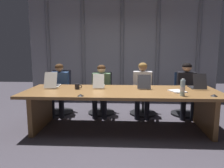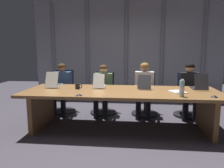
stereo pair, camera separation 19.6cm
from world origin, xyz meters
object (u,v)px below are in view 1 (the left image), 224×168
Objects in this scene: laptop_right_mid at (197,86)px; spiral_notepad at (177,91)px; office_chair_center at (143,99)px; laptop_left_mid at (99,84)px; office_chair_left_mid at (102,98)px; person_left_end at (59,86)px; coffee_mug_near at (77,86)px; water_bottle_primary at (183,88)px; office_chair_left_end at (60,97)px; person_center at (142,86)px; conference_mic_left_side at (81,95)px; office_chair_right_mid at (185,99)px; laptop_center at (144,85)px; laptop_left_end at (53,84)px; person_right_mid at (187,86)px; conference_mic_middle at (214,95)px; person_left_mid at (101,87)px.

spiral_notepad is at bearing 126.38° from laptop_right_mid.
laptop_right_mid reaches higher than office_chair_center.
laptop_left_mid is 0.50× the size of office_chair_left_mid.
person_left_end is 0.96m from coffee_mug_near.
water_bottle_primary reaches higher than office_chair_left_mid.
person_center is (1.89, -0.16, 0.31)m from office_chair_left_end.
office_chair_center reaches higher than spiral_notepad.
office_chair_left_end is at bearing -87.88° from office_chair_left_mid.
office_chair_left_end is 1.92m from office_chair_center.
laptop_right_mid is 2.90m from person_left_end.
laptop_right_mid is 3.77× the size of conference_mic_left_side.
person_left_end is at bearing -82.62° from office_chair_right_mid.
laptop_center is 4.08× the size of conference_mic_left_side.
coffee_mug_near is at bearing -117.03° from laptop_left_end.
water_bottle_primary is (-0.43, -1.25, 0.18)m from person_right_mid.
office_chair_right_mid is 8.55× the size of conference_mic_middle.
office_chair_center is at bearing 89.98° from office_chair_left_end.
conference_mic_middle reaches higher than spiral_notepad.
person_left_mid is 0.91m from person_center.
person_center reaches higher than person_right_mid.
spiral_notepad is (2.39, -0.90, 0.08)m from person_left_end.
laptop_left_end is 1.26× the size of laptop_right_mid.
person_left_mid is 0.96× the size of person_center.
office_chair_left_end is 0.87× the size of person_left_mid.
conference_mic_middle is (2.13, 0.11, 0.00)m from conference_mic_left_side.
person_center is at bearing 1.31° from laptop_center.
person_left_mid reaches higher than office_chair_right_mid.
laptop_left_mid is at bearing 153.16° from water_bottle_primary.
coffee_mug_near is (0.54, -0.21, -0.01)m from laptop_left_end.
person_right_mid is 1.00m from spiral_notepad.
laptop_center is at bearing 69.00° from office_chair_left_end.
office_chair_right_mid is 2.60m from conference_mic_left_side.
office_chair_left_end is 0.33m from person_left_end.
office_chair_left_mid is 0.80× the size of person_right_mid.
laptop_center is at bearing 9.07° from coffee_mug_near.
laptop_center is at bearing -54.49° from person_right_mid.
coffee_mug_near is (-2.26, -0.19, -0.01)m from laptop_right_mid.
person_center is 4.25× the size of water_bottle_primary.
coffee_mug_near is (-1.81, 0.49, -0.08)m from water_bottle_primary.
person_center reaches higher than office_chair_center.
laptop_left_end reaches higher than office_chair_left_mid.
conference_mic_left_side is (0.76, -1.36, 0.09)m from person_left_end.
person_left_mid is (-1.88, -0.16, 0.29)m from office_chair_right_mid.
person_left_end is at bearing -88.90° from person_left_mid.
laptop_left_mid is 1.23m from office_chair_center.
laptop_right_mid is 0.44× the size of office_chair_left_mid.
laptop_right_mid is at bearing 8.54° from person_right_mid.
person_center is (1.86, 0.01, 0.02)m from person_left_end.
laptop_right_mid reaches higher than office_chair_right_mid.
office_chair_center is 1.00m from person_left_mid.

